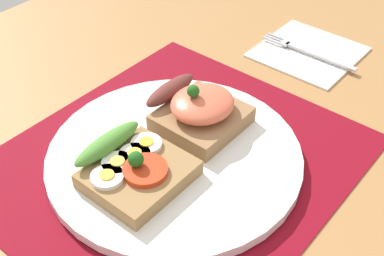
{
  "coord_description": "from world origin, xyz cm",
  "views": [
    {
      "loc": [
        -29.7,
        -27.01,
        38.75
      ],
      "look_at": [
        3.0,
        0.0,
        2.94
      ],
      "focal_mm": 47.26,
      "sensor_mm": 36.0,
      "label": 1
    }
  ],
  "objects_px": {
    "sandwich_egg_tomato": "(135,169)",
    "sandwich_salmon": "(199,110)",
    "napkin": "(309,51)",
    "fork": "(306,51)",
    "plate": "(175,156)"
  },
  "relations": [
    {
      "from": "sandwich_salmon",
      "to": "napkin",
      "type": "height_order",
      "value": "sandwich_salmon"
    },
    {
      "from": "plate",
      "to": "sandwich_salmon",
      "type": "distance_m",
      "value": 0.06
    },
    {
      "from": "napkin",
      "to": "fork",
      "type": "distance_m",
      "value": 0.01
    },
    {
      "from": "napkin",
      "to": "sandwich_egg_tomato",
      "type": "bearing_deg",
      "value": 179.12
    },
    {
      "from": "sandwich_egg_tomato",
      "to": "napkin",
      "type": "height_order",
      "value": "sandwich_egg_tomato"
    },
    {
      "from": "sandwich_egg_tomato",
      "to": "sandwich_salmon",
      "type": "height_order",
      "value": "sandwich_salmon"
    },
    {
      "from": "sandwich_salmon",
      "to": "napkin",
      "type": "relative_size",
      "value": 0.75
    },
    {
      "from": "sandwich_egg_tomato",
      "to": "napkin",
      "type": "distance_m",
      "value": 0.35
    },
    {
      "from": "sandwich_egg_tomato",
      "to": "sandwich_salmon",
      "type": "bearing_deg",
      "value": 3.18
    },
    {
      "from": "napkin",
      "to": "fork",
      "type": "height_order",
      "value": "fork"
    },
    {
      "from": "napkin",
      "to": "fork",
      "type": "bearing_deg",
      "value": 170.81
    },
    {
      "from": "plate",
      "to": "sandwich_egg_tomato",
      "type": "distance_m",
      "value": 0.06
    },
    {
      "from": "plate",
      "to": "sandwich_salmon",
      "type": "xyz_separation_m",
      "value": [
        0.05,
        0.01,
        0.03
      ]
    },
    {
      "from": "plate",
      "to": "napkin",
      "type": "bearing_deg",
      "value": -0.19
    },
    {
      "from": "fork",
      "to": "sandwich_egg_tomato",
      "type": "bearing_deg",
      "value": 179.33
    }
  ]
}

